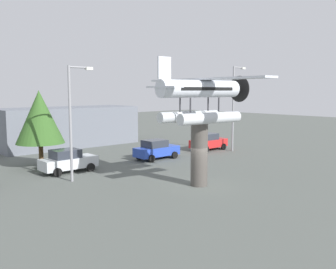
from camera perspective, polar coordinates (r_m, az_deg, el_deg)
The scene contains 10 objects.
ground_plane at distance 24.58m, azimuth 4.74°, elevation -7.75°, with size 140.00×140.00×0.00m, color #515651.
display_pedestal at distance 24.15m, azimuth 4.79°, elevation -3.03°, with size 1.10×1.10×4.11m, color #4C4742.
floatplane_monument at distance 23.90m, azimuth 5.11°, elevation 5.84°, with size 7.00×10.46×4.00m.
car_mid_silver at distance 29.17m, azimuth -15.06°, elevation -3.90°, with size 4.20×2.02×1.76m.
car_far_blue at distance 33.60m, azimuth -1.80°, elevation -2.29°, with size 4.20×2.02×1.76m.
car_distant_red at distance 38.89m, azimuth 6.17°, elevation -1.10°, with size 4.20×2.02×1.76m.
streetlight_primary at distance 25.79m, azimuth -14.35°, elevation 2.94°, with size 1.84×0.28×7.79m.
streetlight_secondary at distance 38.54m, azimuth 10.11°, elevation 4.82°, with size 1.84×0.28×8.58m.
storefront_building at distance 43.10m, azimuth -15.09°, elevation 1.17°, with size 15.25×5.87×4.31m, color slate.
tree_east at distance 31.29m, azimuth -19.04°, elevation 2.53°, with size 3.79×3.79×6.17m.
Camera 1 is at (-17.43, -16.22, 6.12)m, focal length 39.85 mm.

